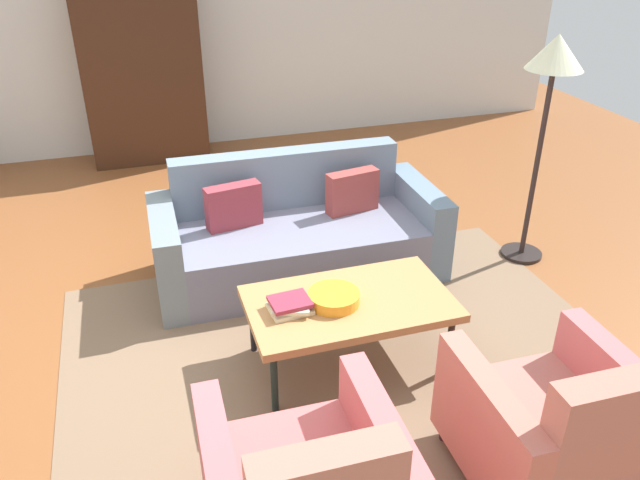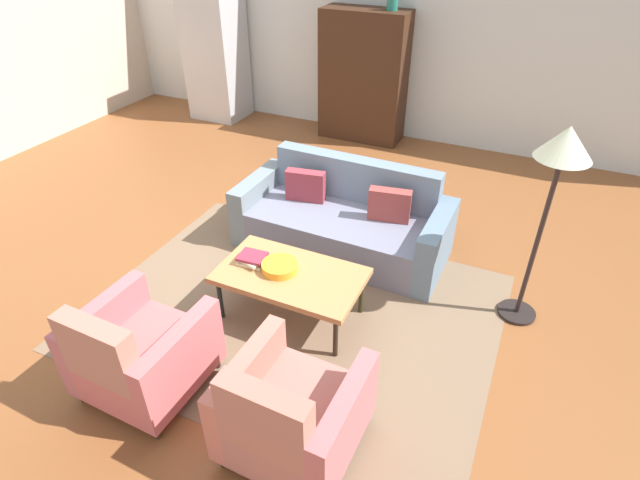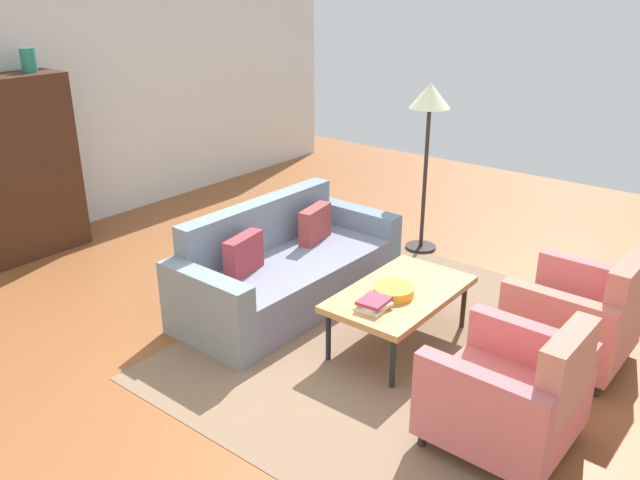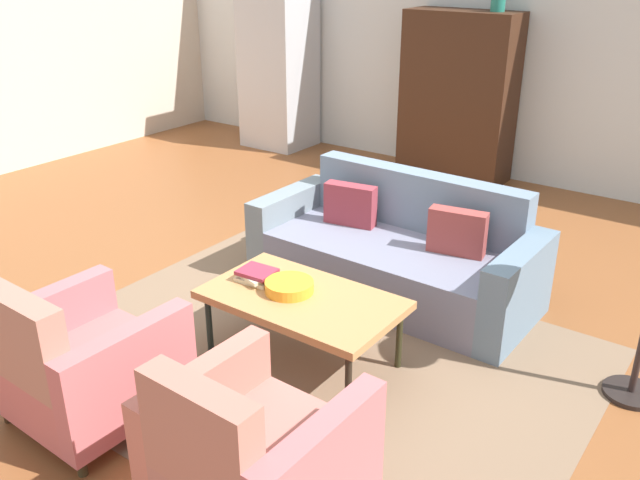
{
  "view_description": "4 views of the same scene",
  "coord_description": "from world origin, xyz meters",
  "px_view_note": "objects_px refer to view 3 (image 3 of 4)",
  "views": [
    {
      "loc": [
        -0.63,
        -3.43,
        2.5
      ],
      "look_at": [
        0.33,
        -0.39,
        0.78
      ],
      "focal_mm": 35.18,
      "sensor_mm": 36.0,
      "label": 1
    },
    {
      "loc": [
        2.03,
        -3.43,
        3.0
      ],
      "look_at": [
        0.5,
        -0.11,
        0.51
      ],
      "focal_mm": 28.19,
      "sensor_mm": 36.0,
      "label": 2
    },
    {
      "loc": [
        -3.36,
        -2.82,
        2.65
      ],
      "look_at": [
        0.21,
        0.01,
        0.8
      ],
      "focal_mm": 36.23,
      "sensor_mm": 36.0,
      "label": 3
    },
    {
      "loc": [
        2.65,
        -3.43,
        2.4
      ],
      "look_at": [
        0.41,
        -0.34,
        0.73
      ],
      "focal_mm": 37.74,
      "sensor_mm": 36.0,
      "label": 4
    }
  ],
  "objects_px": {
    "couch": "(283,270)",
    "armchair_right": "(580,320)",
    "fruit_bowl": "(394,291)",
    "cabinet": "(12,169)",
    "floor_lamp": "(429,112)",
    "coffee_table": "(400,295)",
    "armchair_left": "(514,398)",
    "vase_tall": "(28,60)",
    "book_stack": "(374,304)"
  },
  "relations": [
    {
      "from": "fruit_bowl",
      "to": "cabinet",
      "type": "relative_size",
      "value": 0.17
    },
    {
      "from": "book_stack",
      "to": "floor_lamp",
      "type": "height_order",
      "value": "floor_lamp"
    },
    {
      "from": "fruit_bowl",
      "to": "book_stack",
      "type": "bearing_deg",
      "value": 179.73
    },
    {
      "from": "armchair_left",
      "to": "cabinet",
      "type": "xyz_separation_m",
      "value": [
        -0.27,
        5.13,
        0.56
      ]
    },
    {
      "from": "floor_lamp",
      "to": "coffee_table",
      "type": "bearing_deg",
      "value": -155.04
    },
    {
      "from": "cabinet",
      "to": "floor_lamp",
      "type": "relative_size",
      "value": 1.05
    },
    {
      "from": "cabinet",
      "to": "armchair_right",
      "type": "bearing_deg",
      "value": -74.0
    },
    {
      "from": "fruit_bowl",
      "to": "floor_lamp",
      "type": "distance_m",
      "value": 2.26
    },
    {
      "from": "book_stack",
      "to": "armchair_left",
      "type": "bearing_deg",
      "value": -101.74
    },
    {
      "from": "couch",
      "to": "coffee_table",
      "type": "xyz_separation_m",
      "value": [
        -0.0,
        -1.19,
        0.13
      ]
    },
    {
      "from": "coffee_table",
      "to": "couch",
      "type": "bearing_deg",
      "value": 89.93
    },
    {
      "from": "book_stack",
      "to": "cabinet",
      "type": "distance_m",
      "value": 4.02
    },
    {
      "from": "armchair_left",
      "to": "cabinet",
      "type": "bearing_deg",
      "value": 94.37
    },
    {
      "from": "armchair_right",
      "to": "floor_lamp",
      "type": "height_order",
      "value": "floor_lamp"
    },
    {
      "from": "fruit_bowl",
      "to": "floor_lamp",
      "type": "relative_size",
      "value": 0.18
    },
    {
      "from": "armchair_right",
      "to": "vase_tall",
      "type": "xyz_separation_m",
      "value": [
        -1.12,
        5.13,
        1.57
      ]
    },
    {
      "from": "armchair_right",
      "to": "book_stack",
      "type": "distance_m",
      "value": 1.52
    },
    {
      "from": "armchair_right",
      "to": "vase_tall",
      "type": "relative_size",
      "value": 3.86
    },
    {
      "from": "cabinet",
      "to": "floor_lamp",
      "type": "xyz_separation_m",
      "value": [
        2.65,
        -3.14,
        0.54
      ]
    },
    {
      "from": "armchair_left",
      "to": "vase_tall",
      "type": "xyz_separation_m",
      "value": [
        0.08,
        5.13,
        1.57
      ]
    },
    {
      "from": "coffee_table",
      "to": "armchair_left",
      "type": "bearing_deg",
      "value": -117.28
    },
    {
      "from": "armchair_left",
      "to": "fruit_bowl",
      "type": "bearing_deg",
      "value": 67.98
    },
    {
      "from": "armchair_left",
      "to": "book_stack",
      "type": "height_order",
      "value": "armchair_left"
    },
    {
      "from": "coffee_table",
      "to": "cabinet",
      "type": "distance_m",
      "value": 4.09
    },
    {
      "from": "book_stack",
      "to": "coffee_table",
      "type": "bearing_deg",
      "value": -0.2
    },
    {
      "from": "couch",
      "to": "armchair_right",
      "type": "relative_size",
      "value": 2.4
    },
    {
      "from": "coffee_table",
      "to": "cabinet",
      "type": "bearing_deg",
      "value": 102.42
    },
    {
      "from": "armchair_left",
      "to": "vase_tall",
      "type": "bearing_deg",
      "value": 90.47
    },
    {
      "from": "coffee_table",
      "to": "vase_tall",
      "type": "relative_size",
      "value": 5.26
    },
    {
      "from": "couch",
      "to": "armchair_right",
      "type": "bearing_deg",
      "value": 105.23
    },
    {
      "from": "armchair_right",
      "to": "vase_tall",
      "type": "distance_m",
      "value": 5.48
    },
    {
      "from": "book_stack",
      "to": "vase_tall",
      "type": "distance_m",
      "value": 4.21
    },
    {
      "from": "cabinet",
      "to": "vase_tall",
      "type": "bearing_deg",
      "value": -0.77
    },
    {
      "from": "armchair_right",
      "to": "cabinet",
      "type": "distance_m",
      "value": 5.37
    },
    {
      "from": "fruit_bowl",
      "to": "cabinet",
      "type": "bearing_deg",
      "value": 101.07
    },
    {
      "from": "vase_tall",
      "to": "armchair_left",
      "type": "bearing_deg",
      "value": -90.88
    },
    {
      "from": "coffee_table",
      "to": "book_stack",
      "type": "relative_size",
      "value": 4.73
    },
    {
      "from": "floor_lamp",
      "to": "cabinet",
      "type": "bearing_deg",
      "value": 130.18
    },
    {
      "from": "floor_lamp",
      "to": "armchair_left",
      "type": "bearing_deg",
      "value": -140.03
    },
    {
      "from": "armchair_right",
      "to": "vase_tall",
      "type": "height_order",
      "value": "vase_tall"
    },
    {
      "from": "couch",
      "to": "cabinet",
      "type": "relative_size",
      "value": 1.18
    },
    {
      "from": "couch",
      "to": "armchair_right",
      "type": "distance_m",
      "value": 2.43
    },
    {
      "from": "coffee_table",
      "to": "armchair_left",
      "type": "height_order",
      "value": "armchair_left"
    },
    {
      "from": "couch",
      "to": "coffee_table",
      "type": "height_order",
      "value": "couch"
    },
    {
      "from": "cabinet",
      "to": "fruit_bowl",
      "type": "bearing_deg",
      "value": -78.93
    },
    {
      "from": "fruit_bowl",
      "to": "book_stack",
      "type": "distance_m",
      "value": 0.26
    },
    {
      "from": "armchair_right",
      "to": "coffee_table",
      "type": "bearing_deg",
      "value": 118.52
    },
    {
      "from": "armchair_left",
      "to": "fruit_bowl",
      "type": "xyz_separation_m",
      "value": [
        0.5,
        1.17,
        0.15
      ]
    },
    {
      "from": "coffee_table",
      "to": "armchair_right",
      "type": "relative_size",
      "value": 1.36
    },
    {
      "from": "fruit_bowl",
      "to": "cabinet",
      "type": "xyz_separation_m",
      "value": [
        -0.78,
        3.97,
        0.41
      ]
    }
  ]
}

